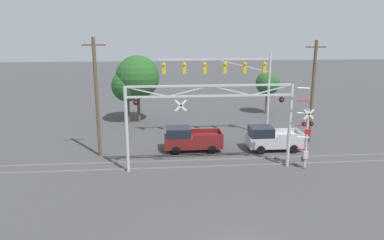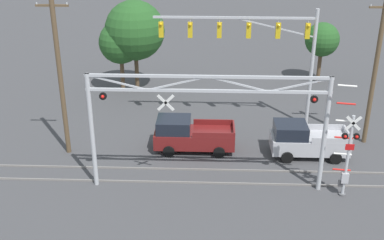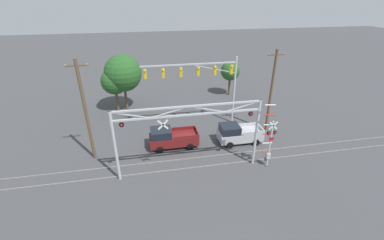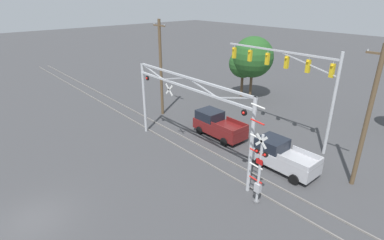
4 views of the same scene
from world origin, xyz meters
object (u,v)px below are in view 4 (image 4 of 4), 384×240
at_px(crossing_signal_mast, 259,169).
at_px(pickup_truck_following, 282,156).
at_px(crossing_gantry, 187,103).
at_px(background_tree_far_right_verge, 253,57).
at_px(traffic_signal_span, 298,75).
at_px(utility_pole_right, 368,118).
at_px(background_tree_beyond_span, 243,64).
at_px(pickup_truck_lead, 217,125).
at_px(utility_pole_left, 161,68).

bearing_deg(crossing_signal_mast, pickup_truck_following, 105.05).
xyz_separation_m(crossing_gantry, background_tree_far_right_verge, (-5.80, 14.65, 0.57)).
xyz_separation_m(crossing_signal_mast, background_tree_far_right_verge, (-12.79, 15.20, 2.64)).
relative_size(traffic_signal_span, background_tree_far_right_verge, 1.44).
bearing_deg(utility_pole_right, crossing_gantry, -149.90).
bearing_deg(background_tree_far_right_verge, traffic_signal_span, -34.10).
height_order(crossing_gantry, traffic_signal_span, traffic_signal_span).
bearing_deg(traffic_signal_span, utility_pole_right, -21.55).
distance_m(pickup_truck_following, background_tree_beyond_span, 16.81).
height_order(pickup_truck_following, utility_pole_right, utility_pole_right).
bearing_deg(background_tree_far_right_verge, crossing_signal_mast, -49.92).
xyz_separation_m(crossing_gantry, traffic_signal_span, (3.62, 8.27, 1.35)).
distance_m(pickup_truck_following, utility_pole_right, 5.88).
bearing_deg(background_tree_far_right_verge, background_tree_beyond_span, -165.74).
distance_m(crossing_signal_mast, pickup_truck_lead, 9.47).
distance_m(utility_pole_left, background_tree_far_right_verge, 11.31).
bearing_deg(traffic_signal_span, background_tree_far_right_verge, 145.90).
relative_size(crossing_signal_mast, utility_pole_left, 0.64).
distance_m(crossing_gantry, background_tree_far_right_verge, 15.76).
relative_size(crossing_gantry, utility_pole_right, 1.33).
xyz_separation_m(pickup_truck_lead, utility_pole_left, (-7.37, -0.63, 3.87)).
relative_size(traffic_signal_span, background_tree_beyond_span, 1.82).
relative_size(crossing_signal_mast, background_tree_far_right_verge, 0.84).
distance_m(traffic_signal_span, utility_pole_left, 12.92).
xyz_separation_m(crossing_gantry, utility_pole_left, (-8.42, 3.65, 0.54)).
distance_m(crossing_signal_mast, utility_pole_left, 16.19).
bearing_deg(utility_pole_left, background_tree_beyond_span, 82.01).
distance_m(traffic_signal_span, background_tree_beyond_span, 12.28).
distance_m(background_tree_beyond_span, background_tree_far_right_verge, 1.46).
height_order(utility_pole_right, background_tree_far_right_verge, utility_pole_right).
bearing_deg(crossing_gantry, pickup_truck_following, 33.28).
relative_size(pickup_truck_following, utility_pole_left, 0.48).
xyz_separation_m(pickup_truck_lead, background_tree_beyond_span, (-5.87, 10.08, 3.02)).
distance_m(pickup_truck_following, utility_pole_left, 14.76).
bearing_deg(utility_pole_right, background_tree_beyond_span, 153.02).
xyz_separation_m(pickup_truck_following, background_tree_far_right_verge, (-11.62, 10.83, 3.91)).
xyz_separation_m(crossing_gantry, background_tree_beyond_span, (-6.92, 14.36, -0.32)).
bearing_deg(utility_pole_left, pickup_truck_following, 0.68).
bearing_deg(utility_pole_left, crossing_signal_mast, -15.26).
bearing_deg(pickup_truck_lead, traffic_signal_span, 40.52).
distance_m(traffic_signal_span, utility_pole_right, 6.88).
xyz_separation_m(utility_pole_left, utility_pole_right, (18.38, 2.12, -0.18)).
distance_m(crossing_gantry, background_tree_beyond_span, 15.94).
bearing_deg(background_tree_beyond_span, traffic_signal_span, -30.02).
height_order(crossing_gantry, background_tree_far_right_verge, background_tree_far_right_verge).
xyz_separation_m(traffic_signal_span, pickup_truck_following, (2.20, -4.45, -4.69)).
bearing_deg(background_tree_beyond_span, crossing_gantry, -64.27).
xyz_separation_m(traffic_signal_span, pickup_truck_lead, (-4.67, -3.99, -4.69)).
relative_size(crossing_signal_mast, pickup_truck_lead, 1.26).
distance_m(utility_pole_right, background_tree_beyond_span, 18.95).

